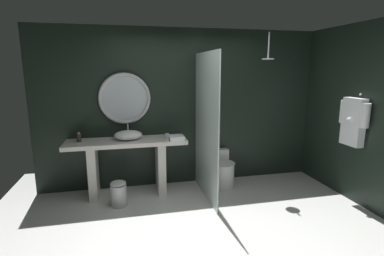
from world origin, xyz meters
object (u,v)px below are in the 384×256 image
at_px(tumbler_cup, 167,136).
at_px(round_wall_mirror, 125,98).
at_px(toilet, 221,171).
at_px(folded_hand_towel, 177,138).
at_px(vessel_sink, 128,135).
at_px(soap_dispenser, 79,138).
at_px(rain_shower_head, 268,56).
at_px(waste_bin, 119,193).
at_px(hanging_bathrobe, 353,120).

xyz_separation_m(tumbler_cup, round_wall_mirror, (-0.62, 0.29, 0.57)).
xyz_separation_m(toilet, folded_hand_towel, (-0.79, -0.18, 0.65)).
bearing_deg(vessel_sink, toilet, -0.30).
height_order(soap_dispenser, toilet, soap_dispenser).
bearing_deg(rain_shower_head, waste_bin, -175.40).
bearing_deg(waste_bin, vessel_sink, 67.75).
relative_size(round_wall_mirror, waste_bin, 2.15).
distance_m(toilet, folded_hand_towel, 1.04).
height_order(hanging_bathrobe, waste_bin, hanging_bathrobe).
bearing_deg(folded_hand_towel, tumbler_cup, 133.23).
height_order(tumbler_cup, folded_hand_towel, tumbler_cup).
bearing_deg(rain_shower_head, round_wall_mirror, 167.88).
distance_m(hanging_bathrobe, folded_hand_towel, 2.58).
xyz_separation_m(vessel_sink, waste_bin, (-0.17, -0.42, -0.76)).
bearing_deg(vessel_sink, rain_shower_head, -6.12).
height_order(vessel_sink, toilet, vessel_sink).
bearing_deg(round_wall_mirror, tumbler_cup, -24.70).
xyz_separation_m(hanging_bathrobe, waste_bin, (-3.33, 0.57, -1.04)).
bearing_deg(folded_hand_towel, round_wall_mirror, 150.63).
height_order(round_wall_mirror, rain_shower_head, rain_shower_head).
height_order(rain_shower_head, waste_bin, rain_shower_head).
distance_m(tumbler_cup, toilet, 1.13).
bearing_deg(round_wall_mirror, rain_shower_head, -12.12).
height_order(soap_dispenser, waste_bin, soap_dispenser).
bearing_deg(rain_shower_head, folded_hand_towel, 178.14).
bearing_deg(round_wall_mirror, hanging_bathrobe, -21.13).
height_order(rain_shower_head, toilet, rain_shower_head).
distance_m(rain_shower_head, hanging_bathrobe, 1.55).
height_order(tumbler_cup, round_wall_mirror, round_wall_mirror).
bearing_deg(folded_hand_towel, rain_shower_head, -1.86).
relative_size(soap_dispenser, folded_hand_towel, 0.65).
bearing_deg(folded_hand_towel, vessel_sink, 165.67).
bearing_deg(hanging_bathrobe, vessel_sink, 162.55).
xyz_separation_m(toilet, waste_bin, (-1.68, -0.41, -0.07)).
relative_size(rain_shower_head, waste_bin, 1.09).
height_order(toilet, folded_hand_towel, folded_hand_towel).
distance_m(vessel_sink, folded_hand_towel, 0.75).
bearing_deg(rain_shower_head, tumbler_cup, 173.34).
relative_size(soap_dispenser, waste_bin, 0.39).
relative_size(soap_dispenser, hanging_bathrobe, 0.19).
distance_m(tumbler_cup, hanging_bathrobe, 2.74).
height_order(round_wall_mirror, toilet, round_wall_mirror).
bearing_deg(vessel_sink, soap_dispenser, 178.08).
relative_size(soap_dispenser, toilet, 0.25).
xyz_separation_m(round_wall_mirror, hanging_bathrobe, (3.18, -1.23, -0.26)).
bearing_deg(vessel_sink, tumbler_cup, -4.68).
bearing_deg(toilet, waste_bin, -166.25).
distance_m(soap_dispenser, round_wall_mirror, 0.91).
xyz_separation_m(tumbler_cup, folded_hand_towel, (0.13, -0.14, -0.01)).
height_order(vessel_sink, folded_hand_towel, vessel_sink).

